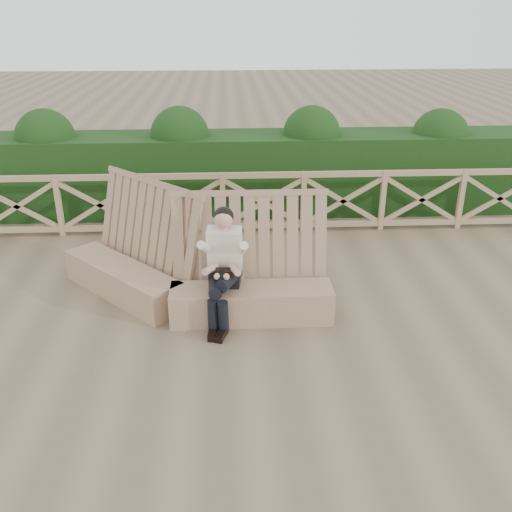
{
  "coord_description": "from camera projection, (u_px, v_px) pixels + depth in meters",
  "views": [
    {
      "loc": [
        -0.63,
        -6.09,
        3.81
      ],
      "look_at": [
        -0.29,
        0.4,
        0.9
      ],
      "focal_mm": 40.0,
      "sensor_mm": 36.0,
      "label": 1
    }
  ],
  "objects": [
    {
      "name": "woman",
      "position": [
        223.0,
        263.0,
        7.19
      ],
      "size": [
        0.47,
        0.95,
        1.5
      ],
      "rotation": [
        0.0,
        0.0,
        -0.1
      ],
      "color": "black",
      "rests_on": "ground"
    },
    {
      "name": "hedge",
      "position": [
        259.0,
        173.0,
        11.12
      ],
      "size": [
        12.0,
        1.2,
        1.5
      ],
      "primitive_type": "cube",
      "color": "black",
      "rests_on": "ground"
    },
    {
      "name": "bench",
      "position": [
        187.0,
        277.0,
        7.71
      ],
      "size": [
        3.73,
        2.1,
        1.58
      ],
      "rotation": [
        0.0,
        0.0,
        -0.35
      ],
      "color": "#8B6B4F",
      "rests_on": "ground"
    },
    {
      "name": "guardrail",
      "position": [
        263.0,
        202.0,
        10.1
      ],
      "size": [
        10.1,
        0.09,
        1.1
      ],
      "color": "#9A7B59",
      "rests_on": "ground"
    },
    {
      "name": "ground",
      "position": [
        280.0,
        334.0,
        7.14
      ],
      "size": [
        60.0,
        60.0,
        0.0
      ],
      "primitive_type": "plane",
      "color": "brown",
      "rests_on": "ground"
    }
  ]
}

